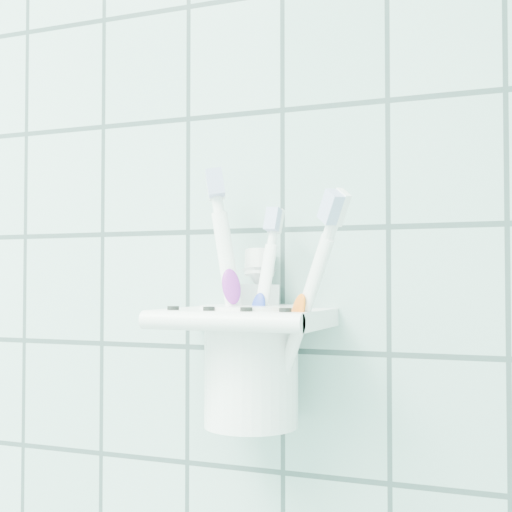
{
  "coord_description": "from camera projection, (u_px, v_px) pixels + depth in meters",
  "views": [
    {
      "loc": [
        0.87,
        0.6,
        1.31
      ],
      "look_at": [
        0.68,
        1.1,
        1.33
      ],
      "focal_mm": 50.0,
      "sensor_mm": 36.0,
      "label": 1
    }
  ],
  "objects": [
    {
      "name": "holder_bracket",
      "position": [
        245.0,
        320.0,
        0.59
      ],
      "size": [
        0.13,
        0.11,
        0.04
      ],
      "color": "white",
      "rests_on": "wall_back"
    },
    {
      "name": "toothbrush_orange",
      "position": [
        270.0,
        291.0,
        0.6
      ],
      "size": [
        0.08,
        0.08,
        0.2
      ],
      "rotation": [
        0.02,
        0.56,
        -0.69
      ],
      "color": "white",
      "rests_on": "cup"
    },
    {
      "name": "toothbrush_blue",
      "position": [
        242.0,
        309.0,
        0.58
      ],
      "size": [
        0.03,
        0.04,
        0.18
      ],
      "rotation": [
        -0.23,
        0.06,
        -0.15
      ],
      "color": "white",
      "rests_on": "cup"
    },
    {
      "name": "cup",
      "position": [
        251.0,
        361.0,
        0.6
      ],
      "size": [
        0.09,
        0.09,
        0.1
      ],
      "color": "white",
      "rests_on": "holder_bracket"
    },
    {
      "name": "toothbrush_pink",
      "position": [
        251.0,
        286.0,
        0.58
      ],
      "size": [
        0.06,
        0.04,
        0.22
      ],
      "rotation": [
        -0.22,
        -0.14,
        0.5
      ],
      "color": "white",
      "rests_on": "cup"
    },
    {
      "name": "toothpaste_tube",
      "position": [
        255.0,
        318.0,
        0.61
      ],
      "size": [
        0.04,
        0.04,
        0.14
      ],
      "rotation": [
        -0.15,
        0.02,
        0.32
      ],
      "color": "silver",
      "rests_on": "cup"
    }
  ]
}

